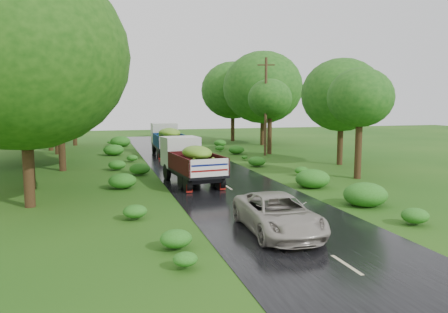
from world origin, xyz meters
name	(u,v)px	position (x,y,z in m)	size (l,w,h in m)	color
ground	(288,227)	(0.00, 0.00, 0.00)	(120.00, 120.00, 0.00)	#17460F
road	(245,199)	(0.00, 5.00, 0.01)	(6.50, 80.00, 0.02)	black
road_lines	(239,194)	(0.00, 6.00, 0.02)	(0.12, 69.60, 0.00)	#BFB78C
truck_near	(190,158)	(-1.74, 9.80, 1.44)	(2.76, 6.24, 2.54)	black
truck_far	(167,138)	(-0.96, 23.47, 1.54)	(2.37, 6.51, 2.73)	black
car	(278,214)	(-0.67, -0.56, 0.69)	(2.23, 4.85, 1.35)	#A49D92
utility_pole	(266,106)	(7.24, 20.91, 4.34)	(1.43, 0.59, 8.43)	#382616
trees_left	(45,76)	(-10.36, 20.22, 6.51)	(7.40, 33.10, 8.90)	black
trees_right	(271,92)	(9.51, 25.28, 5.63)	(5.84, 30.33, 8.08)	black
shrubs	(203,166)	(0.00, 14.00, 0.35)	(11.90, 44.00, 0.70)	#255C15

